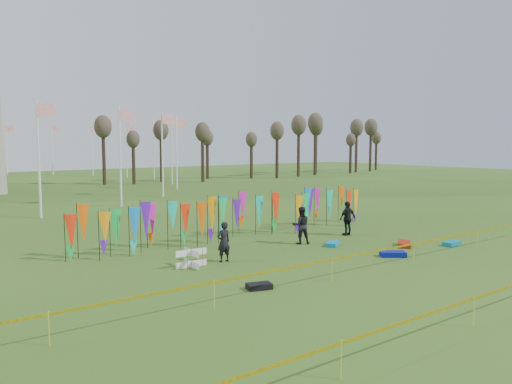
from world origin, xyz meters
TOP-DOWN VIEW (x-y plane):
  - ground at (0.00, 0.00)m, footprint 160.00×160.00m
  - banner_row at (0.28, 7.08)m, footprint 18.64×0.64m
  - caution_tape_near at (-0.22, -1.86)m, footprint 26.00×0.02m
  - caution_tape_far at (-0.22, -7.51)m, footprint 26.00×0.02m
  - tree_line at (32.00, 44.00)m, footprint 53.92×1.92m
  - box_kite at (-5.04, 3.02)m, footprint 0.70×0.70m
  - person_left at (-3.42, 3.08)m, footprint 0.64×0.47m
  - person_mid at (1.82, 4.01)m, footprint 1.08×0.94m
  - person_right at (5.43, 4.23)m, footprint 1.13×0.66m
  - kite_bag_turquoise at (2.75, 2.68)m, footprint 1.10×0.95m
  - kite_bag_blue at (3.27, -0.60)m, footprint 1.25×1.12m
  - kite_bag_red at (5.53, 0.50)m, footprint 1.34×1.24m
  - kite_bag_black at (-4.58, -1.05)m, footprint 0.97×0.72m
  - kite_bag_teal at (7.64, -0.76)m, footprint 1.10×0.61m

SIDE VIEW (x-z plane):
  - ground at x=0.00m, z-range 0.00..0.00m
  - kite_bag_turquoise at x=2.75m, z-range 0.00..0.20m
  - kite_bag_teal at x=7.64m, z-range 0.00..0.20m
  - kite_bag_black at x=-4.58m, z-range 0.00..0.20m
  - kite_bag_red at x=5.53m, z-range 0.00..0.23m
  - kite_bag_blue at x=3.27m, z-range 0.00..0.23m
  - box_kite at x=-5.04m, z-range 0.00..0.78m
  - caution_tape_near at x=-0.22m, z-range 0.33..1.23m
  - caution_tape_far at x=-0.22m, z-range 0.33..1.23m
  - person_left at x=-3.42m, z-range 0.00..1.75m
  - person_mid at x=1.82m, z-range 0.00..1.90m
  - person_right at x=5.43m, z-range 0.00..1.90m
  - banner_row at x=0.28m, z-range 0.26..2.53m
  - tree_line at x=32.00m, z-range 2.25..10.09m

